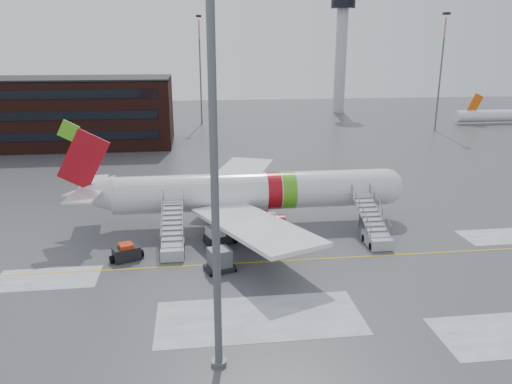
{
  "coord_description": "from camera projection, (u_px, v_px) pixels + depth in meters",
  "views": [
    {
      "loc": [
        -10.02,
        -39.89,
        17.89
      ],
      "look_at": [
        -4.14,
        6.7,
        4.0
      ],
      "focal_mm": 35.0,
      "sensor_mm": 36.0,
      "label": 1
    }
  ],
  "objects": [
    {
      "name": "light_mast_near",
      "position": [
        213.0,
        120.0,
        24.98
      ],
      "size": [
        1.2,
        1.2,
        27.76
      ],
      "color": "#595B60",
      "rests_on": "ground"
    },
    {
      "name": "airliner",
      "position": [
        244.0,
        192.0,
        50.92
      ],
      "size": [
        35.03,
        32.97,
        11.18
      ],
      "color": "white",
      "rests_on": "ground"
    },
    {
      "name": "baggage_tractor",
      "position": [
        127.0,
        253.0,
        42.98
      ],
      "size": [
        3.07,
        2.09,
        1.5
      ],
      "color": "black",
      "rests_on": "ground"
    },
    {
      "name": "light_mast_far_n",
      "position": [
        200.0,
        63.0,
        113.55
      ],
      "size": [
        1.2,
        1.2,
        24.25
      ],
      "color": "#595B60",
      "rests_on": "ground"
    },
    {
      "name": "airstair_aft",
      "position": [
        173.0,
        241.0,
        44.51
      ],
      "size": [
        2.05,
        7.7,
        3.48
      ],
      "color": "#A7AAAE",
      "rests_on": "ground"
    },
    {
      "name": "control_tower",
      "position": [
        341.0,
        41.0,
        132.89
      ],
      "size": [
        6.4,
        6.4,
        30.0
      ],
      "color": "#B2B5BA",
      "rests_on": "ground"
    },
    {
      "name": "light_mast_far_ne",
      "position": [
        441.0,
        65.0,
        104.33
      ],
      "size": [
        1.2,
        1.2,
        24.25
      ],
      "color": "#595B60",
      "rests_on": "ground"
    },
    {
      "name": "pushback_tug",
      "position": [
        219.0,
        236.0,
        46.6
      ],
      "size": [
        3.33,
        2.94,
        1.69
      ],
      "color": "black",
      "rests_on": "ground"
    },
    {
      "name": "airstair_fwd",
      "position": [
        374.0,
        232.0,
        46.76
      ],
      "size": [
        2.05,
        7.7,
        3.48
      ],
      "color": "#AAACB2",
      "rests_on": "ground"
    },
    {
      "name": "ground",
      "position": [
        312.0,
        255.0,
        44.23
      ],
      "size": [
        260.0,
        260.0,
        0.0
      ],
      "primitive_type": "plane",
      "color": "#494C4F",
      "rests_on": "ground"
    },
    {
      "name": "uld_container",
      "position": [
        220.0,
        261.0,
        40.88
      ],
      "size": [
        2.73,
        2.31,
        1.91
      ],
      "color": "black",
      "rests_on": "ground"
    }
  ]
}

